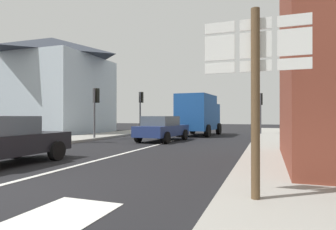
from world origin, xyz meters
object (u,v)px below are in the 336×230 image
Objects in this scene: traffic_light_near_left at (96,102)px; traffic_light_far_right at (261,104)px; route_sign_post at (255,83)px; delivery_truck at (199,114)px; sedan_far at (162,128)px; traffic_light_far_left at (141,103)px.

traffic_light_near_left is 0.99× the size of traffic_light_far_right.
delivery_truck is at bearing 106.29° from route_sign_post.
route_sign_post is 18.22m from traffic_light_far_right.
traffic_light_far_right reaches higher than traffic_light_near_left.
traffic_light_far_right is (5.36, 7.26, 1.64)m from sedan_far.
sedan_far is 1.36× the size of route_sign_post.
sedan_far is 5.53m from delivery_truck.
route_sign_post is 0.91× the size of traffic_light_far_left.
traffic_light_near_left is 12.34m from traffic_light_far_right.
route_sign_post is at bearing -62.46° from sedan_far.
traffic_light_far_right is at bearing 53.58° from sedan_far.
sedan_far is 1.23× the size of traffic_light_far_left.
route_sign_post reaches higher than delivery_truck.
traffic_light_far_left is (-9.95, 17.16, 0.60)m from route_sign_post.
sedan_far is at bearing -126.42° from traffic_light_far_right.
sedan_far is 1.35× the size of traffic_light_near_left.
delivery_truck is at bearing 80.14° from sedan_far.
traffic_light_far_left reaches higher than route_sign_post.
sedan_far is at bearing 6.33° from traffic_light_near_left.
route_sign_post is (4.77, -16.32, 0.35)m from delivery_truck.
route_sign_post is at bearing -88.91° from traffic_light_far_right.
route_sign_post reaches higher than sedan_far.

